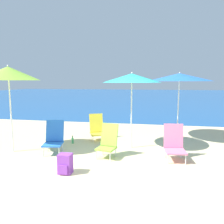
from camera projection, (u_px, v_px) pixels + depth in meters
ground_plane at (114, 168)px, 4.76m from camera, size 60.00×60.00×0.00m
sea_water at (147, 95)px, 29.12m from camera, size 60.00×40.00×0.01m
beach_umbrella_lime at (8, 73)px, 5.58m from camera, size 1.57×1.57×2.29m
beach_umbrella_blue at (179, 77)px, 6.84m from camera, size 2.03×2.03×2.16m
beach_umbrella_teal at (132, 78)px, 5.95m from camera, size 1.61×1.61×2.13m
beach_chair_yellow at (97, 128)px, 7.02m from camera, size 0.63×0.69×0.83m
beach_chair_lime at (108, 141)px, 5.42m from camera, size 0.52×0.57×0.83m
beach_chair_pink at (174, 143)px, 5.26m from camera, size 0.53×0.62×0.84m
beach_chair_blue at (54, 137)px, 5.75m from camera, size 0.58×0.68×0.84m
backpack_purple at (65, 164)px, 4.45m from camera, size 0.27×0.25×0.41m
water_bottle at (73, 140)px, 6.63m from camera, size 0.06×0.06×0.24m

